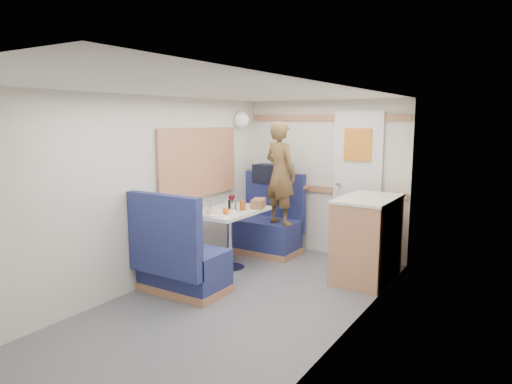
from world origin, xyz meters
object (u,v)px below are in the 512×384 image
Objects in this scene: wine_glass at (232,198)px; salt_grinder at (226,205)px; galley_counter at (367,238)px; beer_glass at (243,206)px; person at (280,173)px; tumbler_left at (208,206)px; tumbler_right at (234,206)px; duffel_bag at (272,174)px; pepper_grinder at (229,204)px; bench_near at (180,264)px; orange_fruit at (226,211)px; bread_loaf at (258,203)px; tray at (219,214)px; dinette_table at (229,223)px; dome_light at (241,120)px; cheese_block at (210,212)px; bench_far at (267,230)px.

wine_glass is 1.73× the size of salt_grinder.
beer_glass is (-1.32, -0.48, 0.31)m from galley_counter.
person is 11.34× the size of tumbler_left.
tumbler_right reaches higher than beer_glass.
duffel_bag reaches higher than wine_glass.
galley_counter is at bearing 18.28° from pepper_grinder.
bench_near is at bearing -136.06° from galley_counter.
orange_fruit is 0.25m from tumbler_right.
bread_loaf is at bearing 41.90° from pepper_grinder.
dinette_table is at bearing 101.75° from tray.
dome_light is at bearing 115.88° from orange_fruit.
cheese_block is at bearing -80.90° from salt_grinder.
bench_far is at bearing 87.80° from wine_glass.
dome_light reaches higher than tray.
galley_counter reaches higher than wine_glass.
tumbler_right is 0.49× the size of bread_loaf.
tumbler_left is (-0.34, 0.13, 0.00)m from orange_fruit.
duffel_bag is (-0.36, 0.42, -0.07)m from person.
tray is at bearing -78.25° from dinette_table.
dinette_table is 0.30m from wine_glass.
cheese_block is (0.02, 0.49, 0.45)m from bench_near.
tumbler_right is 1.26× the size of salt_grinder.
duffel_bag reaches higher than tumbler_left.
bench_near is 1.00m from salt_grinder.
tumbler_left is at bearing 104.21° from bench_near.
bread_loaf is at bearing 72.56° from cheese_block.
dinette_table is 0.42m from bread_loaf.
galley_counter is 1.61m from pepper_grinder.
tumbler_right is (-0.06, 0.24, 0.01)m from orange_fruit.
person is 7.65× the size of wine_glass.
galley_counter is 1.61m from wine_glass.
tray is at bearing -104.80° from beer_glass.
person is 1.03m from tumbler_left.
orange_fruit is 0.44m from wine_glass.
beer_glass is at bearing -11.15° from wine_glass.
bench_far is 1.00× the size of bench_near.
wine_glass is (-1.50, -0.45, 0.38)m from galley_counter.
tray is 3.12× the size of tumbler_left.
galley_counter is 1.44m from beer_glass.
salt_grinder is (-0.05, 0.01, 0.20)m from dinette_table.
salt_grinder is (0.13, 0.18, -0.01)m from tumbler_left.
bench_near is at bearing -101.05° from bread_loaf.
cheese_block is 0.39× the size of bread_loaf.
dinette_table is 1.00× the size of galley_counter.
beer_glass is at bearing -159.92° from galley_counter.
cheese_block is at bearing -87.45° from dinette_table.
orange_fruit is (-0.13, -0.99, -0.32)m from person.
dome_light is at bearing 2.81° from person.
pepper_grinder is at bearing -138.10° from bread_loaf.
bench_far reaches higher than bread_loaf.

